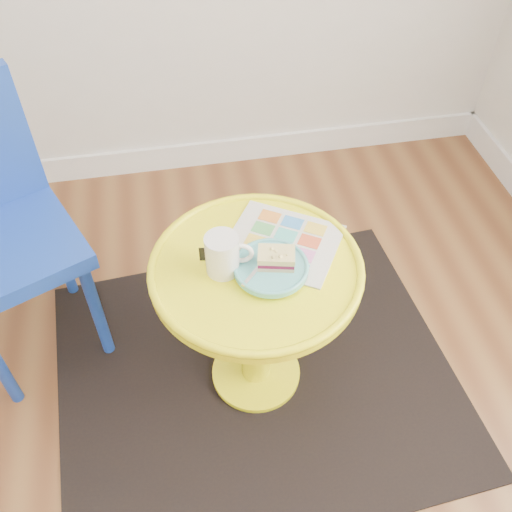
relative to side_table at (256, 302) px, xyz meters
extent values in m
cube|color=white|center=(-0.68, 1.18, -0.33)|extent=(4.00, 0.02, 0.12)
cube|color=black|center=(0.00, 0.00, -0.39)|extent=(1.38, 1.19, 0.01)
cylinder|color=#FFF715|center=(0.00, 0.00, -0.38)|extent=(0.29, 0.29, 0.03)
cylinder|color=#FFF715|center=(0.00, 0.00, -0.12)|extent=(0.09, 0.09, 0.49)
cylinder|color=#FFF715|center=(0.00, 0.00, 0.14)|extent=(0.58, 0.58, 0.03)
cylinder|color=#1A3FAE|center=(-0.49, 0.19, -0.18)|extent=(0.04, 0.04, 0.43)
cylinder|color=#1A3FAE|center=(-0.62, 0.49, -0.18)|extent=(0.04, 0.04, 0.43)
cube|color=#1A3FAE|center=(-0.70, 0.27, 0.08)|extent=(0.54, 0.54, 0.05)
cube|color=silver|center=(0.09, 0.07, 0.16)|extent=(0.39, 0.37, 0.01)
cylinder|color=white|center=(-0.09, 0.00, 0.21)|extent=(0.09, 0.09, 0.12)
torus|color=white|center=(-0.04, -0.01, 0.22)|extent=(0.07, 0.03, 0.07)
cylinder|color=#D1B78C|center=(-0.09, 0.00, 0.27)|extent=(0.08, 0.08, 0.01)
cylinder|color=#5ABCC0|center=(0.03, -0.03, 0.16)|extent=(0.08, 0.08, 0.01)
cylinder|color=#5ABCC0|center=(0.03, -0.03, 0.17)|extent=(0.20, 0.20, 0.02)
cube|color=#D3BC8C|center=(0.05, -0.02, 0.19)|extent=(0.11, 0.08, 0.01)
cube|color=maroon|center=(0.05, -0.02, 0.20)|extent=(0.11, 0.08, 0.01)
cube|color=#EADB8C|center=(0.05, -0.02, 0.22)|extent=(0.11, 0.08, 0.02)
cube|color=silver|center=(-0.01, -0.04, 0.18)|extent=(0.09, 0.09, 0.00)
cube|color=silver|center=(0.04, 0.01, 0.18)|extent=(0.04, 0.04, 0.00)
camera|label=1|loc=(-0.19, -1.01, 1.29)|focal=40.00mm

